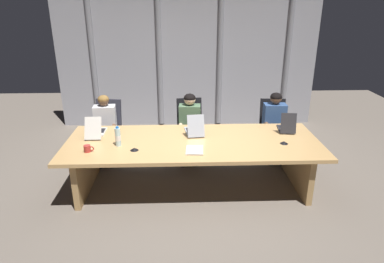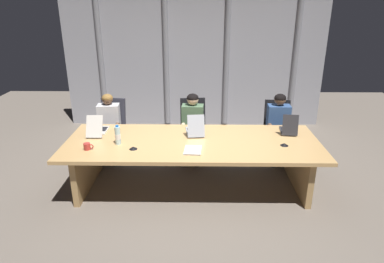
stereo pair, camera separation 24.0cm
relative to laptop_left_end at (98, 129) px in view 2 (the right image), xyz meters
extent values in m
plane|color=#6B6056|center=(1.41, -0.31, -0.78)|extent=(11.07, 11.07, 0.00)
cube|color=tan|center=(1.41, -0.31, -0.08)|extent=(3.55, 1.35, 0.05)
cube|color=black|center=(1.41, -0.31, -0.15)|extent=(3.02, 0.10, 0.06)
cube|color=tan|center=(-0.12, -0.31, -0.45)|extent=(0.08, 1.15, 0.67)
cube|color=tan|center=(2.93, -0.31, -0.45)|extent=(0.08, 1.15, 0.67)
cube|color=#9999A0|center=(1.41, 2.46, 0.60)|extent=(5.37, 0.10, 2.77)
cylinder|color=gray|center=(-0.53, 2.41, 0.60)|extent=(0.12, 0.12, 2.71)
cylinder|color=gray|center=(0.82, 2.41, 0.60)|extent=(0.12, 0.12, 2.71)
cylinder|color=gray|center=(2.07, 2.41, 0.60)|extent=(0.12, 0.12, 2.71)
cylinder|color=gray|center=(3.48, 2.41, 0.60)|extent=(0.12, 0.12, 2.71)
cube|color=beige|center=(0.00, 0.08, -0.05)|extent=(0.24, 0.35, 0.02)
cube|color=black|center=(0.00, 0.11, -0.04)|extent=(0.20, 0.19, 0.00)
cube|color=beige|center=(0.00, -0.17, 0.10)|extent=(0.23, 0.17, 0.29)
cube|color=black|center=(0.00, -0.16, 0.11)|extent=(0.21, 0.14, 0.26)
cube|color=#A8ADB7|center=(1.43, 0.07, -0.05)|extent=(0.28, 0.37, 0.02)
cube|color=black|center=(1.43, 0.09, -0.04)|extent=(0.23, 0.21, 0.00)
cube|color=#A8ADB7|center=(1.45, -0.16, 0.11)|extent=(0.25, 0.14, 0.31)
cube|color=black|center=(1.45, -0.15, 0.11)|extent=(0.23, 0.12, 0.28)
cube|color=#2D2D33|center=(2.83, 0.10, -0.05)|extent=(0.26, 0.34, 0.02)
cube|color=black|center=(2.84, 0.12, -0.04)|extent=(0.21, 0.20, 0.00)
cube|color=#2D2D33|center=(2.81, -0.09, 0.11)|extent=(0.23, 0.10, 0.30)
cube|color=black|center=(2.81, -0.08, 0.11)|extent=(0.20, 0.08, 0.27)
cube|color=#2D2D38|center=(-0.03, 0.76, -0.36)|extent=(0.54, 0.54, 0.08)
cube|color=#2D2D38|center=(0.00, 0.98, -0.06)|extent=(0.45, 0.18, 0.51)
cylinder|color=#262628|center=(-0.03, 0.76, -0.57)|extent=(0.05, 0.05, 0.34)
cylinder|color=black|center=(-0.03, 0.76, -0.76)|extent=(0.60, 0.60, 0.04)
cube|color=black|center=(1.42, 0.76, -0.36)|extent=(0.53, 0.53, 0.08)
cube|color=black|center=(1.39, 0.98, -0.06)|extent=(0.44, 0.17, 0.52)
cylinder|color=#262628|center=(1.42, 0.76, -0.57)|extent=(0.05, 0.05, 0.34)
cylinder|color=black|center=(1.42, 0.76, -0.76)|extent=(0.60, 0.60, 0.04)
cube|color=black|center=(2.84, 0.76, -0.36)|extent=(0.52, 0.52, 0.08)
cube|color=black|center=(2.86, 0.98, -0.07)|extent=(0.44, 0.15, 0.49)
cylinder|color=#262628|center=(2.84, 0.76, -0.57)|extent=(0.05, 0.05, 0.34)
cylinder|color=black|center=(2.84, 0.76, -0.76)|extent=(0.60, 0.60, 0.04)
cube|color=silver|center=(-0.02, 0.74, -0.08)|extent=(0.37, 0.25, 0.47)
sphere|color=brown|center=(-0.02, 0.74, 0.25)|extent=(0.18, 0.18, 0.18)
ellipsoid|color=olive|center=(-0.02, 0.74, 0.27)|extent=(0.18, 0.18, 0.13)
cylinder|color=silver|center=(0.13, 0.76, -0.04)|extent=(0.08, 0.14, 0.27)
cylinder|color=brown|center=(0.14, 0.55, -0.16)|extent=(0.09, 0.30, 0.06)
cylinder|color=silver|center=(-0.17, 0.73, -0.04)|extent=(0.08, 0.14, 0.27)
cylinder|color=brown|center=(-0.15, 0.52, -0.16)|extent=(0.09, 0.30, 0.06)
cylinder|color=#262833|center=(0.09, 0.55, -0.35)|extent=(0.16, 0.41, 0.13)
cylinder|color=#262833|center=(0.11, 0.37, -0.56)|extent=(0.11, 0.11, 0.44)
cylinder|color=#262833|center=(-0.11, 0.54, -0.35)|extent=(0.16, 0.41, 0.13)
cylinder|color=#262833|center=(-0.09, 0.36, -0.56)|extent=(0.11, 0.11, 0.44)
cube|color=#4C6B4C|center=(1.39, 0.74, -0.08)|extent=(0.37, 0.24, 0.47)
sphere|color=beige|center=(1.39, 0.74, 0.25)|extent=(0.19, 0.19, 0.19)
ellipsoid|color=black|center=(1.39, 0.74, 0.27)|extent=(0.20, 0.20, 0.14)
cylinder|color=#4C6B4C|center=(1.54, 0.73, -0.04)|extent=(0.08, 0.14, 0.27)
cylinder|color=beige|center=(1.53, 0.52, -0.16)|extent=(0.08, 0.30, 0.06)
cylinder|color=#4C6B4C|center=(1.25, 0.75, -0.04)|extent=(0.08, 0.14, 0.27)
cylinder|color=beige|center=(1.23, 0.54, -0.16)|extent=(0.08, 0.30, 0.06)
cylinder|color=#262833|center=(1.48, 0.54, -0.35)|extent=(0.16, 0.41, 0.13)
cylinder|color=#262833|center=(1.47, 0.36, -0.56)|extent=(0.11, 0.11, 0.44)
cylinder|color=#262833|center=(1.28, 0.55, -0.35)|extent=(0.16, 0.41, 0.13)
cylinder|color=#262833|center=(1.27, 0.37, -0.56)|extent=(0.11, 0.11, 0.44)
cube|color=#335184|center=(2.84, 0.74, -0.08)|extent=(0.37, 0.23, 0.47)
sphere|color=brown|center=(2.84, 0.74, 0.25)|extent=(0.19, 0.19, 0.19)
ellipsoid|color=black|center=(2.84, 0.74, 0.28)|extent=(0.19, 0.19, 0.14)
cylinder|color=#335184|center=(2.99, 0.74, -0.04)|extent=(0.07, 0.14, 0.27)
cylinder|color=brown|center=(2.98, 0.53, -0.15)|extent=(0.07, 0.30, 0.06)
cylinder|color=#335184|center=(2.68, 0.75, -0.04)|extent=(0.07, 0.14, 0.27)
cylinder|color=brown|center=(2.68, 0.54, -0.15)|extent=(0.07, 0.30, 0.06)
cylinder|color=#262833|center=(2.93, 0.54, -0.35)|extent=(0.14, 0.40, 0.13)
cylinder|color=#262833|center=(2.93, 0.36, -0.56)|extent=(0.11, 0.11, 0.44)
cylinder|color=#262833|center=(2.73, 0.55, -0.35)|extent=(0.14, 0.40, 0.13)
cylinder|color=#262833|center=(2.73, 0.37, -0.56)|extent=(0.11, 0.11, 0.44)
cylinder|color=silver|center=(0.39, -0.43, 0.07)|extent=(0.08, 0.08, 0.25)
cylinder|color=white|center=(0.39, -0.43, 0.05)|extent=(0.08, 0.08, 0.08)
cylinder|color=blue|center=(0.39, -0.43, 0.20)|extent=(0.04, 0.04, 0.02)
cylinder|color=#B2332D|center=(0.02, -0.62, -0.01)|extent=(0.09, 0.09, 0.09)
torus|color=#B2332D|center=(0.07, -0.62, -0.01)|extent=(0.06, 0.01, 0.06)
cone|color=black|center=(2.66, -0.44, -0.04)|extent=(0.11, 0.11, 0.03)
cone|color=black|center=(0.62, -0.59, -0.04)|extent=(0.11, 0.11, 0.03)
cube|color=silver|center=(1.41, -0.64, -0.05)|extent=(0.24, 0.32, 0.02)
cylinder|color=silver|center=(1.41, -0.79, -0.04)|extent=(0.21, 0.03, 0.01)
camera|label=1|loc=(1.23, -4.76, 1.80)|focal=32.25mm
camera|label=2|loc=(1.47, -4.76, 1.80)|focal=32.25mm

